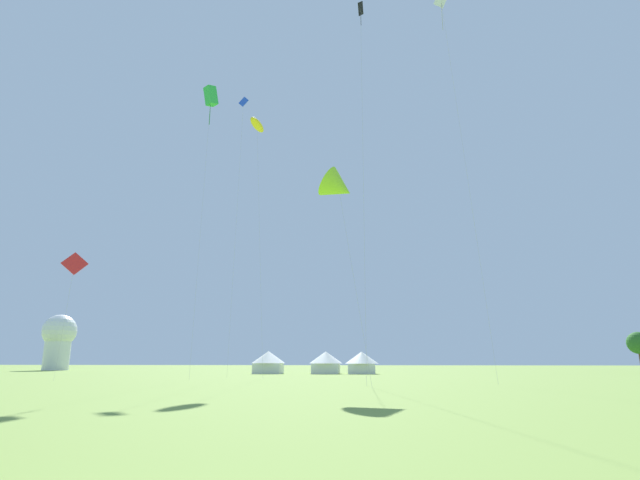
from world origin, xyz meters
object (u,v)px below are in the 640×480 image
at_px(kite_yellow_parafoil, 257,125).
at_px(festival_tent_left, 268,361).
at_px(kite_green_box, 211,96).
at_px(tree_distant_left, 639,343).
at_px(kite_white_diamond, 443,13).
at_px(festival_tent_center, 326,361).
at_px(kite_lime_delta, 339,187).
at_px(kite_black_diamond, 361,25).
at_px(festival_tent_right, 362,362).
at_px(kite_blue_diamond, 243,116).
at_px(kite_red_diamond, 75,264).
at_px(observatory_dome, 59,339).

bearing_deg(kite_yellow_parafoil, festival_tent_left, 95.58).
distance_m(kite_green_box, kite_yellow_parafoil, 6.38).
bearing_deg(tree_distant_left, festival_tent_left, -170.11).
xyz_separation_m(kite_white_diamond, festival_tent_center, (-14.70, 30.43, -33.88)).
height_order(kite_yellow_parafoil, tree_distant_left, kite_yellow_parafoil).
bearing_deg(festival_tent_center, kite_white_diamond, -64.22).
bearing_deg(kite_lime_delta, kite_black_diamond, 57.19).
height_order(kite_yellow_parafoil, festival_tent_right, kite_yellow_parafoil).
distance_m(kite_blue_diamond, tree_distant_left, 69.31).
distance_m(kite_yellow_parafoil, kite_red_diamond, 26.25).
xyz_separation_m(kite_white_diamond, festival_tent_left, (-23.21, 30.43, -33.84)).
xyz_separation_m(kite_lime_delta, festival_tent_left, (-13.00, 36.24, -13.82)).
xyz_separation_m(kite_blue_diamond, kite_yellow_parafoil, (2.52, -2.35, -2.60)).
bearing_deg(festival_tent_center, kite_lime_delta, -82.93).
xyz_separation_m(festival_tent_center, tree_distant_left, (48.22, 9.89, 2.75)).
xyz_separation_m(kite_blue_diamond, kite_lime_delta, (13.64, -19.39, -17.12)).
relative_size(festival_tent_left, observatory_dome, 0.46).
bearing_deg(kite_black_diamond, festival_tent_left, 114.50).
relative_size(kite_black_diamond, kite_green_box, 1.05).
distance_m(kite_red_diamond, observatory_dome, 57.21).
height_order(festival_tent_right, tree_distant_left, tree_distant_left).
bearing_deg(observatory_dome, kite_lime_delta, -43.45).
bearing_deg(festival_tent_center, festival_tent_left, 180.00).
height_order(kite_black_diamond, kite_yellow_parafoil, kite_black_diamond).
relative_size(kite_lime_delta, festival_tent_right, 3.60).
relative_size(kite_lime_delta, observatory_dome, 1.60).
height_order(kite_lime_delta, observatory_dome, kite_lime_delta).
relative_size(kite_red_diamond, festival_tent_left, 2.58).
bearing_deg(observatory_dome, kite_black_diamond, -40.82).
height_order(kite_black_diamond, tree_distant_left, kite_black_diamond).
distance_m(kite_black_diamond, tree_distant_left, 66.23).
relative_size(festival_tent_left, festival_tent_right, 1.03).
relative_size(festival_tent_center, festival_tent_right, 1.01).
xyz_separation_m(kite_lime_delta, festival_tent_center, (-4.49, 36.24, -13.85)).
bearing_deg(kite_blue_diamond, tree_distant_left, 24.99).
relative_size(kite_yellow_parafoil, kite_red_diamond, 2.40).
distance_m(kite_green_box, festival_tent_center, 39.79).
bearing_deg(festival_tent_center, festival_tent_right, 0.00).
distance_m(kite_black_diamond, festival_tent_center, 45.89).
distance_m(kite_blue_diamond, festival_tent_center, 36.43).
relative_size(kite_lime_delta, festival_tent_left, 3.49).
height_order(kite_blue_diamond, festival_tent_right, kite_blue_diamond).
distance_m(kite_green_box, kite_white_diamond, 27.73).
distance_m(kite_yellow_parafoil, observatory_dome, 66.92).
height_order(kite_blue_diamond, festival_tent_left, kite_blue_diamond).
distance_m(festival_tent_center, festival_tent_right, 5.23).
distance_m(kite_green_box, kite_lime_delta, 27.26).
bearing_deg(festival_tent_left, observatory_dome, 156.56).
bearing_deg(kite_red_diamond, kite_yellow_parafoil, 25.37).
xyz_separation_m(kite_black_diamond, kite_white_diamond, (8.15, 2.61, 2.71)).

